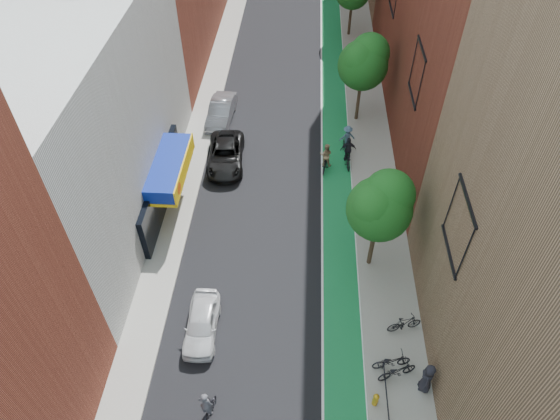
% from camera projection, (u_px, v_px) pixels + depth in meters
% --- Properties ---
extents(bike_lane, '(2.00, 68.00, 0.01)m').
position_uv_depth(bike_lane, '(334.00, 105.00, 39.48)').
color(bike_lane, '#14703C').
rests_on(bike_lane, ground).
extents(sidewalk_left, '(2.00, 68.00, 0.15)m').
position_uv_depth(sidewalk_left, '(209.00, 100.00, 39.83)').
color(sidewalk_left, gray).
rests_on(sidewalk_left, ground).
extents(sidewalk_right, '(3.00, 68.00, 0.15)m').
position_uv_depth(sidewalk_right, '(366.00, 105.00, 39.33)').
color(sidewalk_right, gray).
rests_on(sidewalk_right, ground).
extents(building_left_white, '(8.00, 20.00, 12.00)m').
position_uv_depth(building_left_white, '(74.00, 125.00, 27.38)').
color(building_left_white, silver).
rests_on(building_left_white, ground).
extents(tree_near, '(3.40, 3.36, 6.42)m').
position_uv_depth(tree_near, '(381.00, 205.00, 24.87)').
color(tree_near, '#332619').
rests_on(tree_near, ground).
extents(tree_mid, '(3.55, 3.53, 6.74)m').
position_uv_depth(tree_mid, '(364.00, 61.00, 34.56)').
color(tree_mid, '#332619').
rests_on(tree_mid, ground).
extents(parked_car_white, '(1.64, 3.91, 1.32)m').
position_uv_depth(parked_car_white, '(202.00, 323.00, 24.67)').
color(parked_car_white, silver).
rests_on(parked_car_white, ground).
extents(parked_car_black, '(2.73, 5.30, 1.43)m').
position_uv_depth(parked_car_black, '(226.00, 155.00, 33.90)').
color(parked_car_black, black).
rests_on(parked_car_black, ground).
extents(parked_car_silver, '(1.91, 4.75, 1.53)m').
position_uv_depth(parked_car_silver, '(221.00, 111.00, 37.49)').
color(parked_car_silver, gray).
rests_on(parked_car_silver, ground).
extents(cyclist_lead, '(1.05, 1.89, 2.07)m').
position_uv_depth(cyclist_lead, '(207.00, 411.00, 21.56)').
color(cyclist_lead, black).
rests_on(cyclist_lead, ground).
extents(cyclist_lane_near, '(0.94, 1.70, 2.06)m').
position_uv_depth(cyclist_lane_near, '(326.00, 159.00, 33.32)').
color(cyclist_lane_near, black).
rests_on(cyclist_lane_near, ground).
extents(cyclist_lane_mid, '(1.11, 1.87, 2.17)m').
position_uv_depth(cyclist_lane_mid, '(348.00, 155.00, 33.72)').
color(cyclist_lane_mid, black).
rests_on(cyclist_lane_mid, ground).
extents(cyclist_lane_far, '(1.23, 1.64, 2.06)m').
position_uv_depth(cyclist_lane_far, '(347.00, 140.00, 34.69)').
color(cyclist_lane_far, black).
rests_on(cyclist_lane_far, ground).
extents(parked_bike_near, '(2.02, 1.31, 1.00)m').
position_uv_depth(parked_bike_near, '(397.00, 371.00, 22.90)').
color(parked_bike_near, black).
rests_on(parked_bike_near, sidewalk_right).
extents(parked_bike_mid, '(1.85, 0.97, 1.07)m').
position_uv_depth(parked_bike_mid, '(405.00, 324.00, 24.63)').
color(parked_bike_mid, black).
rests_on(parked_bike_mid, sidewalk_right).
extents(parked_bike_far, '(1.95, 1.04, 0.97)m').
position_uv_depth(parked_bike_far, '(391.00, 361.00, 23.26)').
color(parked_bike_far, black).
rests_on(parked_bike_far, sidewalk_right).
extents(pedestrian, '(0.76, 1.00, 1.83)m').
position_uv_depth(pedestrian, '(427.00, 378.00, 22.23)').
color(pedestrian, black).
rests_on(pedestrian, sidewalk_right).
extents(fire_hydrant, '(0.28, 0.28, 0.79)m').
position_uv_depth(fire_hydrant, '(376.00, 399.00, 22.04)').
color(fire_hydrant, gold).
rests_on(fire_hydrant, sidewalk_right).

